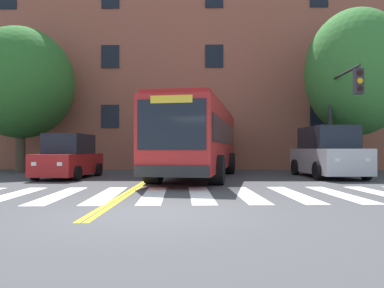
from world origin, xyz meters
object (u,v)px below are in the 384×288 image
Objects in this scene: city_bus at (199,138)px; street_tree_curbside_large at (356,73)px; traffic_light_near_corner at (341,102)px; street_tree_curbside_small at (21,83)px; car_red_near_lane at (69,158)px; car_silver_far_lane at (327,153)px.

city_bus is 1.31× the size of street_tree_curbside_large.
city_bus is 2.16× the size of traffic_light_near_corner.
street_tree_curbside_small reaches higher than city_bus.
car_silver_far_lane is (11.46, 0.56, 0.20)m from car_red_near_lane.
city_bus is 8.95m from street_tree_curbside_large.
city_bus is 10.68m from street_tree_curbside_small.
traffic_light_near_corner reaches higher than city_bus.
street_tree_curbside_large is at bearing 11.12° from car_red_near_lane.
traffic_light_near_corner is 0.65× the size of street_tree_curbside_small.
car_silver_far_lane is 0.96× the size of traffic_light_near_corner.
street_tree_curbside_small is (-3.97, 3.77, 3.97)m from car_red_near_lane.
street_tree_curbside_large is at bearing 55.85° from traffic_light_near_corner.
street_tree_curbside_large is (7.97, 2.28, 3.38)m from city_bus.
car_red_near_lane is (-5.68, -0.40, -0.87)m from city_bus.
street_tree_curbside_large reaches higher than traffic_light_near_corner.
car_red_near_lane is 0.84× the size of traffic_light_near_corner.
city_bus reaches higher than car_red_near_lane.
car_red_near_lane is at bearing -175.97° from city_bus.
car_silver_far_lane is 0.62× the size of street_tree_curbside_small.
street_tree_curbside_large is 17.66m from street_tree_curbside_small.
street_tree_curbside_large reaches higher than car_red_near_lane.
street_tree_curbside_large is (1.71, 2.52, 1.78)m from traffic_light_near_corner.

